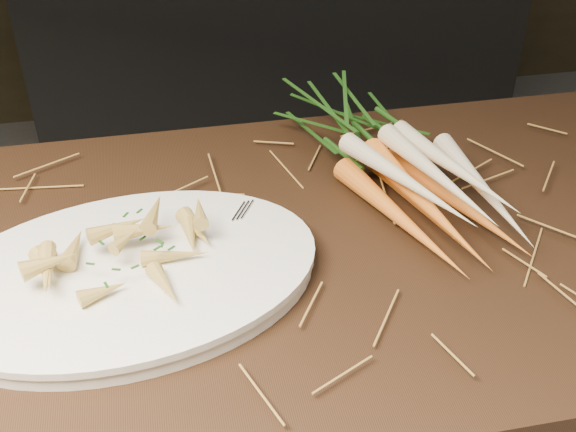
{
  "coord_description": "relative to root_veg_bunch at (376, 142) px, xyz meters",
  "views": [
    {
      "loc": [
        -0.17,
        -0.47,
        1.51
      ],
      "look_at": [
        -0.02,
        0.28,
        0.96
      ],
      "focal_mm": 45.0,
      "sensor_mm": 36.0,
      "label": 1
    }
  ],
  "objects": [
    {
      "name": "root_veg_bunch",
      "position": [
        0.0,
        0.0,
        0.0
      ],
      "size": [
        0.29,
        0.56,
        0.1
      ],
      "rotation": [
        0.0,
        0.0,
        0.24
      ],
      "color": "orange",
      "rests_on": "main_counter"
    },
    {
      "name": "back_counter",
      "position": [
        0.15,
        1.72,
        -0.53
      ],
      "size": [
        1.82,
        0.62,
        0.84
      ],
      "color": "black",
      "rests_on": "ground"
    },
    {
      "name": "serving_fork",
      "position": [
        -0.21,
        -0.21,
        -0.02
      ],
      "size": [
        0.1,
        0.17,
        0.0
      ],
      "primitive_type": "cube",
      "rotation": [
        0.0,
        0.0,
        -0.51
      ],
      "color": "silver",
      "rests_on": "serving_platter"
    },
    {
      "name": "serving_platter",
      "position": [
        -0.39,
        -0.21,
        -0.04
      ],
      "size": [
        0.52,
        0.39,
        0.03
      ],
      "primitive_type": null,
      "rotation": [
        0.0,
        0.0,
        0.14
      ],
      "color": "white",
      "rests_on": "main_counter"
    },
    {
      "name": "straw_bedding",
      "position": [
        -0.15,
        -0.16,
        -0.04
      ],
      "size": [
        1.4,
        0.6,
        0.02
      ],
      "primitive_type": null,
      "color": "#A37739",
      "rests_on": "main_counter"
    },
    {
      "name": "roasted_veg_heap",
      "position": [
        -0.39,
        -0.21,
        0.0
      ],
      "size": [
        0.26,
        0.2,
        0.05
      ],
      "primitive_type": null,
      "rotation": [
        0.0,
        0.0,
        0.14
      ],
      "color": "#A68130",
      "rests_on": "serving_platter"
    }
  ]
}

